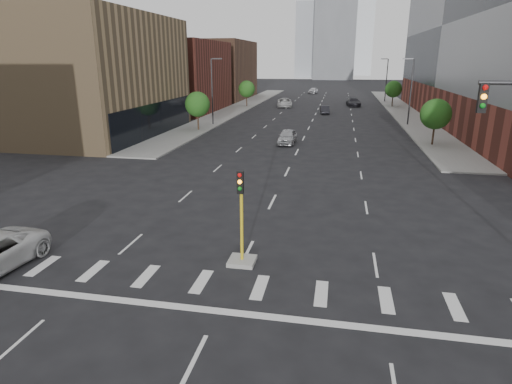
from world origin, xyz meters
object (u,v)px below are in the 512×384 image
(car_near_left, at_px, (287,137))
(car_deep_right, at_px, (353,102))
(car_mid_right, at_px, (325,110))
(car_far_left, at_px, (285,103))
(car_distant, at_px, (313,90))
(median_traffic_signal, at_px, (242,244))

(car_near_left, xyz_separation_m, car_deep_right, (8.08, 41.48, 0.02))
(car_near_left, height_order, car_mid_right, car_near_left)
(car_mid_right, height_order, car_far_left, car_far_left)
(car_distant, bearing_deg, car_mid_right, -74.11)
(median_traffic_signal, xyz_separation_m, car_distant, (-3.39, 102.49, -0.17))
(car_far_left, xyz_separation_m, car_deep_right, (13.23, 3.68, -0.03))
(car_deep_right, bearing_deg, car_distant, 99.69)
(car_near_left, bearing_deg, car_distant, 92.99)
(car_distant, bearing_deg, car_far_left, -85.58)
(car_mid_right, bearing_deg, car_deep_right, 63.51)
(car_mid_right, distance_m, car_distant, 45.32)
(car_deep_right, bearing_deg, car_far_left, -172.23)
(car_mid_right, bearing_deg, car_distant, 90.54)
(car_mid_right, bearing_deg, car_near_left, -101.76)
(median_traffic_signal, xyz_separation_m, car_mid_right, (1.51, 57.43, -0.31))
(car_far_left, distance_m, car_distant, 35.55)
(car_mid_right, xyz_separation_m, car_deep_right, (5.07, 13.34, 0.14))
(median_traffic_signal, height_order, car_deep_right, median_traffic_signal)
(car_near_left, distance_m, car_distant, 73.23)
(car_near_left, bearing_deg, car_deep_right, 80.49)
(car_near_left, relative_size, car_mid_right, 1.14)
(car_far_left, xyz_separation_m, car_distant, (3.26, 35.40, -0.03))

